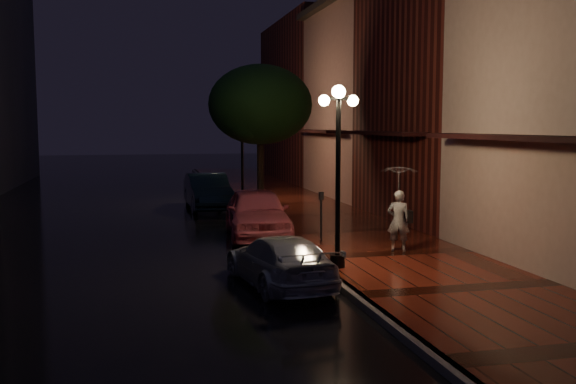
{
  "coord_description": "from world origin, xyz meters",
  "views": [
    {
      "loc": [
        -4.27,
        -19.38,
        3.53
      ],
      "look_at": [
        0.43,
        0.46,
        1.4
      ],
      "focal_mm": 40.0,
      "sensor_mm": 36.0,
      "label": 1
    }
  ],
  "objects": [
    {
      "name": "streetlamp_far",
      "position": [
        0.35,
        9.0,
        2.6
      ],
      "size": [
        0.96,
        0.36,
        4.31
      ],
      "color": "black",
      "rests_on": "sidewalk"
    },
    {
      "name": "street_tree",
      "position": [
        0.61,
        5.99,
        4.24
      ],
      "size": [
        4.16,
        4.16,
        5.8
      ],
      "color": "black",
      "rests_on": "sidewalk"
    },
    {
      "name": "curb",
      "position": [
        0.0,
        0.0,
        0.07
      ],
      "size": [
        0.25,
        60.0,
        0.15
      ],
      "primitive_type": "cube",
      "color": "#595451",
      "rests_on": "ground"
    },
    {
      "name": "streetlamp_near",
      "position": [
        0.35,
        -5.0,
        2.6
      ],
      "size": [
        0.96,
        0.36,
        4.31
      ],
      "color": "black",
      "rests_on": "sidewalk"
    },
    {
      "name": "parking_meter",
      "position": [
        1.0,
        -1.37,
        1.01
      ],
      "size": [
        0.15,
        0.12,
        1.42
      ],
      "rotation": [
        0.0,
        0.0,
        0.23
      ],
      "color": "black",
      "rests_on": "sidewalk"
    },
    {
      "name": "navy_car",
      "position": [
        -1.38,
        7.44,
        0.75
      ],
      "size": [
        1.72,
        4.61,
        1.5
      ],
      "primitive_type": "imported",
      "rotation": [
        0.0,
        0.0,
        0.03
      ],
      "color": "black",
      "rests_on": "ground"
    },
    {
      "name": "silver_car",
      "position": [
        -1.26,
        -5.89,
        0.57
      ],
      "size": [
        2.08,
        4.07,
        1.13
      ],
      "primitive_type": "imported",
      "rotation": [
        0.0,
        0.0,
        3.27
      ],
      "color": "#9E9EA6",
      "rests_on": "ground"
    },
    {
      "name": "ground",
      "position": [
        0.0,
        0.0,
        0.0
      ],
      "size": [
        120.0,
        120.0,
        0.0
      ],
      "primitive_type": "plane",
      "color": "black",
      "rests_on": "ground"
    },
    {
      "name": "storefront_extra",
      "position": [
        7.0,
        20.0,
        5.0
      ],
      "size": [
        5.0,
        12.0,
        10.0
      ],
      "primitive_type": "cube",
      "color": "#511914",
      "rests_on": "ground"
    },
    {
      "name": "sidewalk",
      "position": [
        2.25,
        0.0,
        0.07
      ],
      "size": [
        4.5,
        60.0,
        0.15
      ],
      "primitive_type": "cube",
      "color": "#43150B",
      "rests_on": "ground"
    },
    {
      "name": "storefront_mid",
      "position": [
        7.0,
        2.0,
        5.5
      ],
      "size": [
        5.0,
        8.0,
        11.0
      ],
      "primitive_type": "cube",
      "color": "#511914",
      "rests_on": "ground"
    },
    {
      "name": "storefront_far",
      "position": [
        7.0,
        10.0,
        4.5
      ],
      "size": [
        5.0,
        8.0,
        9.0
      ],
      "primitive_type": "cube",
      "color": "#8C5951",
      "rests_on": "ground"
    },
    {
      "name": "woman_with_umbrella",
      "position": [
        2.55,
        -3.49,
        1.68
      ],
      "size": [
        0.96,
        0.98,
        2.32
      ],
      "rotation": [
        0.0,
        0.0,
        2.72
      ],
      "color": "white",
      "rests_on": "sidewalk"
    },
    {
      "name": "pink_car",
      "position": [
        -0.6,
        0.35,
        0.79
      ],
      "size": [
        2.23,
        4.75,
        1.57
      ],
      "primitive_type": "imported",
      "rotation": [
        0.0,
        0.0,
        -0.08
      ],
      "color": "#CC5461",
      "rests_on": "ground"
    }
  ]
}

